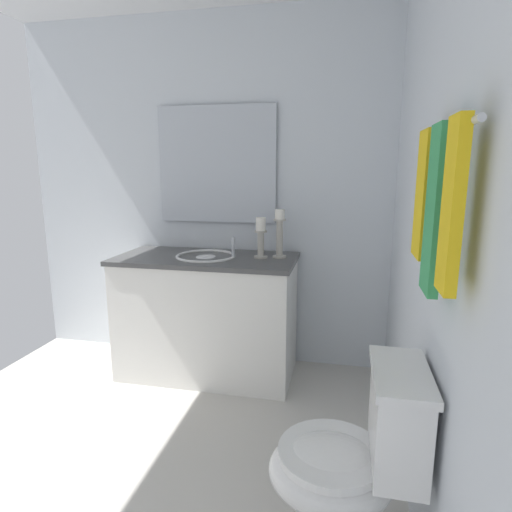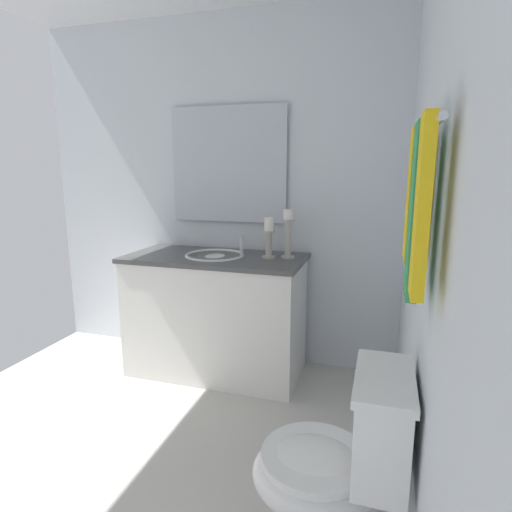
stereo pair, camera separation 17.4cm
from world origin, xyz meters
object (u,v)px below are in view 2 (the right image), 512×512
Objects in this scene: toilet at (334,469)px; towel_bar at (429,129)px; vanity_cabinet at (216,314)px; towel_center at (416,212)px; sink_basin at (215,261)px; candle_holder_short at (269,237)px; mirror at (228,165)px; towel_near_vanity at (412,196)px; candle_holder_tall at (288,233)px; towel_near_corner at (422,208)px.

towel_bar reaches higher than toilet.
vanity_cabinet is 1.95m from towel_center.
sink_basin is 1.51× the size of candle_holder_short.
mirror is 1.97m from towel_center.
candle_holder_short is at bearing 96.19° from sink_basin.
sink_basin reaches higher than vanity_cabinet.
sink_basin is 0.47× the size of mirror.
candle_holder_tall is at bearing -149.91° from towel_near_vanity.
vanity_cabinet is 1.05m from mirror.
toilet is 1.01m from towel_near_corner.
towel_center reaches higher than sink_basin.
mirror is at bearing -143.68° from towel_center.
towel_near_corner is (0.21, 0.00, 0.03)m from towel_center.
mirror is at bearing 179.99° from vanity_cabinet.
candle_holder_tall is 1.19× the size of candle_holder_short.
towel_bar reaches higher than sink_basin.
towel_bar is at bearing 36.75° from mirror.
vanity_cabinet is 2.80× the size of towel_near_vanity.
candle_holder_tall is 0.63× the size of towel_center.
vanity_cabinet is 1.83m from towel_near_vanity.
towel_center is at bearing 41.79° from vanity_cabinet.
towel_bar is (1.30, 1.18, 0.72)m from sink_basin.
vanity_cabinet is 3.01× the size of sink_basin.
toilet is 1.17m from towel_bar.
candle_holder_tall is (0.20, 0.49, -0.44)m from mirror.
sink_basin is at bearing -83.81° from candle_holder_short.
candle_holder_short reaches higher than toilet.
candle_holder_tall is 1.39m from towel_near_vanity.
towel_near_corner is at bearing 23.09° from candle_holder_tall.
candle_holder_short is at bearing -155.45° from toilet.
candle_holder_short is 0.62× the size of towel_near_vanity.
candle_holder_tall reaches higher than vanity_cabinet.
vanity_cabinet is 0.67m from candle_holder_short.
candle_holder_tall is at bearing -156.91° from towel_near_corner.
sink_basin is at bearing 90.00° from vanity_cabinet.
sink_basin is 0.70m from mirror.
sink_basin reaches higher than toilet.
mirror reaches higher than sink_basin.
towel_near_corner is at bearing 38.60° from toilet.
candle_holder_tall is at bearing -153.24° from towel_bar.
mirror is 1.35× the size of towel_bar.
vanity_cabinet is 2.07m from towel_bar.
sink_basin is at bearing -137.80° from towel_bar.
mirror reaches higher than towel_center.
towel_near_corner is at bearing 32.99° from mirror.
candle_holder_tall is 1.75m from towel_near_corner.
towel_center is 1.14× the size of towel_near_corner.
towel_bar is (0.05, 0.22, 1.15)m from toilet.
towel_center is (1.30, 1.16, 0.49)m from sink_basin.
vanity_cabinet is 1.61× the size of toilet.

